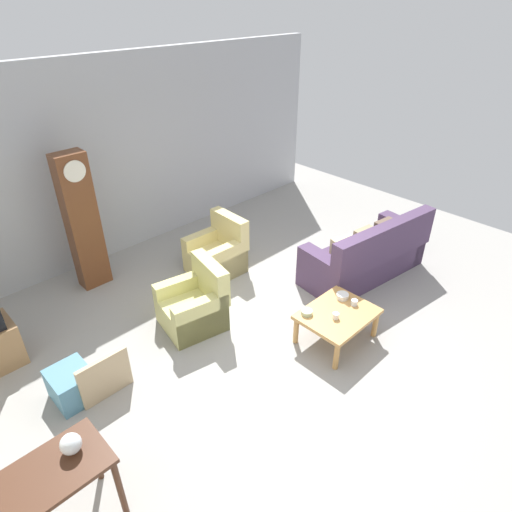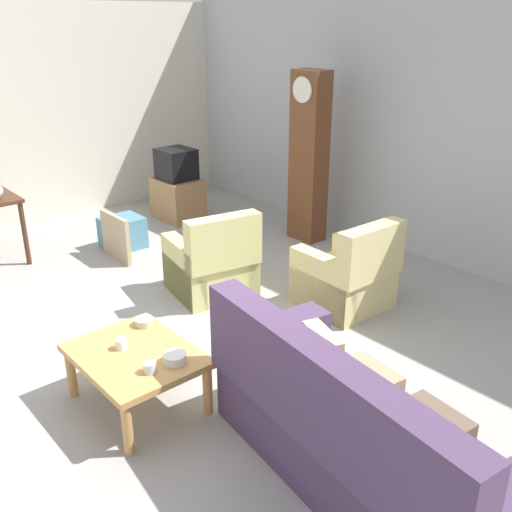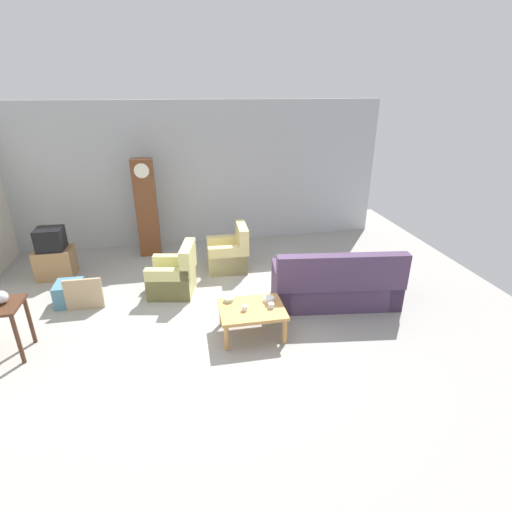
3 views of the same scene
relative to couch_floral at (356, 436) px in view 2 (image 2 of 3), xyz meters
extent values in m
plane|color=#999691|center=(-1.99, -0.06, -0.36)|extent=(10.40, 10.40, 0.00)
cube|color=#ADAFB5|center=(-1.99, 3.54, 1.24)|extent=(8.40, 0.16, 3.20)
cube|color=beige|center=(-6.19, 0.34, 1.08)|extent=(0.12, 6.40, 2.88)
cube|color=#4C3856|center=(0.01, 0.06, -0.14)|extent=(2.19, 1.10, 0.44)
cube|color=#4C3856|center=(-0.04, -0.29, 0.38)|extent=(2.11, 0.47, 0.60)
cube|color=#4C3856|center=(-0.91, 0.18, -0.02)|extent=(0.34, 0.86, 0.68)
cube|color=brown|center=(0.49, 0.05, 0.26)|extent=(0.37, 0.16, 0.36)
cube|color=#9E8966|center=(0.01, 0.11, 0.26)|extent=(0.37, 0.17, 0.36)
cube|color=#C6B284|center=(-0.46, 0.18, 0.26)|extent=(0.38, 0.23, 0.36)
cube|color=#CCC67A|center=(-2.74, 0.96, -0.16)|extent=(0.89, 0.89, 0.40)
cube|color=#CCC67A|center=(-2.43, 0.90, 0.30)|extent=(0.32, 0.78, 0.52)
cube|color=#CCC67A|center=(-2.69, 1.25, -0.06)|extent=(0.78, 0.30, 0.60)
cube|color=#CCC67A|center=(-2.80, 0.66, -0.06)|extent=(0.78, 0.30, 0.60)
cube|color=#DBCA83|center=(-1.64, 1.77, -0.16)|extent=(0.78, 0.78, 0.40)
cube|color=#DBCA83|center=(-1.32, 1.76, 0.30)|extent=(0.20, 0.76, 0.52)
cube|color=#DBCA83|center=(-1.64, 2.07, -0.06)|extent=(0.76, 0.18, 0.60)
cube|color=#DBCA83|center=(-1.65, 1.47, -0.06)|extent=(0.76, 0.18, 0.60)
cube|color=tan|center=(-1.56, -0.59, 0.06)|extent=(0.96, 0.76, 0.05)
cylinder|color=tan|center=(-1.98, -0.92, -0.16)|extent=(0.07, 0.07, 0.39)
cylinder|color=tan|center=(-1.13, -0.92, -0.16)|extent=(0.07, 0.07, 0.39)
cylinder|color=tan|center=(-1.98, -0.27, -0.16)|extent=(0.07, 0.07, 0.39)
cylinder|color=tan|center=(-1.13, -0.27, -0.16)|extent=(0.07, 0.07, 0.39)
cylinder|color=#472819|center=(-4.72, -0.21, 0.02)|extent=(0.06, 0.06, 0.75)
cube|color=brown|center=(-3.21, 2.86, 0.70)|extent=(0.44, 0.28, 2.11)
cylinder|color=silver|center=(-3.21, 2.71, 1.53)|extent=(0.30, 0.02, 0.30)
cube|color=#997047|center=(-4.97, 2.05, -0.07)|extent=(0.68, 0.52, 0.58)
cube|color=black|center=(-4.97, 2.05, 0.43)|extent=(0.48, 0.44, 0.42)
cube|color=tan|center=(-4.18, 0.64, -0.08)|extent=(0.60, 0.05, 0.55)
cube|color=teal|center=(-4.47, 0.88, -0.16)|extent=(0.43, 0.48, 0.39)
cylinder|color=white|center=(-1.67, -0.64, 0.12)|extent=(0.08, 0.08, 0.08)
cylinder|color=silver|center=(-1.27, -0.64, 0.12)|extent=(0.09, 0.09, 0.07)
cylinder|color=white|center=(-1.27, -0.45, 0.12)|extent=(0.16, 0.16, 0.07)
cylinder|color=#B2C69E|center=(-1.87, -0.33, 0.11)|extent=(0.15, 0.15, 0.06)
camera|label=1|loc=(-5.38, -3.01, 3.64)|focal=30.77mm
camera|label=2|loc=(1.71, -2.27, 2.32)|focal=40.57mm
camera|label=3|loc=(-2.45, -5.48, 3.09)|focal=27.32mm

